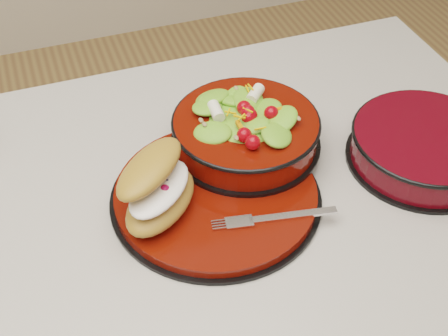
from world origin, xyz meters
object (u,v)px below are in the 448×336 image
object	(u,v)px
extra_bowl	(425,146)
salad_bowl	(246,127)
dinner_plate	(216,195)
fork	(277,217)
croissant	(158,187)

from	to	relation	value
extra_bowl	salad_bowl	bearing A→B (deg)	157.36
dinner_plate	extra_bowl	xyz separation A→B (m)	(0.33, -0.03, 0.02)
extra_bowl	fork	bearing A→B (deg)	-168.72
dinner_plate	fork	distance (m)	0.10
dinner_plate	croissant	bearing A→B (deg)	-176.27
dinner_plate	salad_bowl	size ratio (longest dim) A/B	1.32
dinner_plate	croissant	size ratio (longest dim) A/B	1.86
dinner_plate	salad_bowl	bearing A→B (deg)	46.66
croissant	fork	xyz separation A→B (m)	(0.15, -0.07, -0.04)
dinner_plate	extra_bowl	world-z (taller)	extra_bowl
salad_bowl	fork	xyz separation A→B (m)	(-0.01, -0.16, -0.03)
croissant	fork	size ratio (longest dim) A/B	1.06
dinner_plate	extra_bowl	bearing A→B (deg)	-4.53
extra_bowl	croissant	bearing A→B (deg)	177.17
croissant	extra_bowl	distance (m)	0.42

